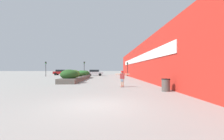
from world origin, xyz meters
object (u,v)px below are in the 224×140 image
at_px(traffic_light_left, 84,66).
at_px(traffic_light_far_left, 46,66).
at_px(skateboard, 122,86).
at_px(car_center_left, 61,72).
at_px(trash_bin, 166,85).
at_px(car_leftmost, 95,73).
at_px(traffic_light_right, 127,67).
at_px(skateboarder, 122,77).

relative_size(traffic_light_left, traffic_light_far_left, 1.02).
relative_size(skateboard, traffic_light_left, 0.18).
relative_size(skateboard, car_center_left, 0.15).
xyz_separation_m(trash_bin, traffic_light_far_left, (-18.50, 23.92, 1.85)).
bearing_deg(traffic_light_far_left, car_leftmost, 17.73).
distance_m(car_center_left, traffic_light_right, 19.46).
bearing_deg(traffic_light_right, car_leftmost, 161.49).
height_order(skateboard, traffic_light_far_left, traffic_light_far_left).
distance_m(skateboarder, traffic_light_right, 22.33).
xyz_separation_m(trash_bin, car_center_left, (-17.55, 31.99, 0.36)).
height_order(skateboarder, car_leftmost, car_leftmost).
height_order(trash_bin, traffic_light_right, traffic_light_right).
bearing_deg(car_leftmost, skateboard, 10.51).
height_order(traffic_light_left, traffic_light_right, traffic_light_left).
bearing_deg(traffic_light_left, trash_bin, -68.35).
height_order(trash_bin, car_leftmost, car_leftmost).
xyz_separation_m(traffic_light_right, traffic_light_far_left, (-18.96, -0.84, 0.04)).
bearing_deg(car_center_left, traffic_light_right, 68.11).
relative_size(skateboard, skateboarder, 0.43).
xyz_separation_m(skateboard, skateboarder, (0.00, -0.00, 0.88)).
distance_m(skateboarder, car_leftmost, 25.13).
height_order(traffic_light_left, traffic_light_far_left, traffic_light_left).
bearing_deg(car_leftmost, traffic_light_left, -40.39).
distance_m(trash_bin, car_leftmost, 28.45).
height_order(skateboard, skateboarder, skateboarder).
bearing_deg(skateboard, traffic_light_right, 104.19).
height_order(car_center_left, traffic_light_far_left, traffic_light_far_left).
height_order(trash_bin, traffic_light_left, traffic_light_left).
height_order(skateboard, trash_bin, trash_bin).
bearing_deg(traffic_light_left, traffic_light_right, 0.13).
distance_m(skateboarder, traffic_light_left, 23.10).
bearing_deg(skateboard, traffic_light_left, 130.31).
bearing_deg(trash_bin, traffic_light_right, 88.94).
xyz_separation_m(skateboarder, traffic_light_left, (-6.88, 22.01, 1.41)).
bearing_deg(car_center_left, trash_bin, 28.75).
relative_size(car_leftmost, car_center_left, 1.03).
height_order(car_leftmost, traffic_light_far_left, traffic_light_far_left).
xyz_separation_m(skateboard, trash_bin, (2.94, -2.72, 0.40)).
distance_m(traffic_light_left, traffic_light_right, 10.28).
bearing_deg(skateboarder, car_leftmost, 123.47).
relative_size(skateboarder, traffic_light_right, 0.42).
relative_size(skateboarder, car_center_left, 0.34).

